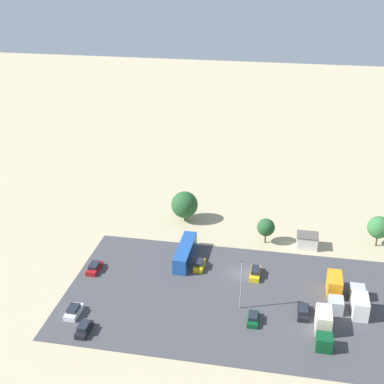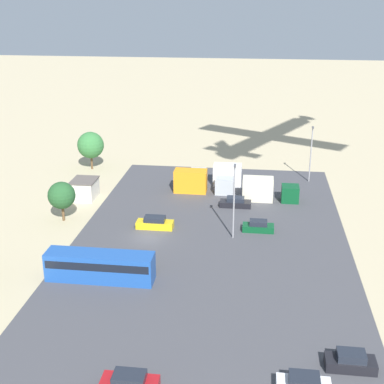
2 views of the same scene
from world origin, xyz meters
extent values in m
plane|color=tan|center=(0.00, 0.00, 0.00)|extent=(400.00, 400.00, 0.00)
cube|color=#424247|center=(0.00, 7.77, 0.04)|extent=(59.15, 33.68, 0.08)
cube|color=silver|center=(-12.58, -12.26, 1.40)|extent=(4.09, 3.34, 2.79)
cube|color=#59514C|center=(-12.58, -12.26, 2.85)|extent=(4.33, 3.58, 0.12)
cube|color=#1E4C9E|center=(10.86, -2.98, 1.64)|extent=(2.59, 11.51, 3.11)
cube|color=black|center=(10.86, -2.98, 2.20)|extent=(2.63, 11.05, 0.87)
cube|color=maroon|center=(26.99, 4.05, 0.49)|extent=(1.95, 4.48, 0.82)
cube|color=#1E232D|center=(26.99, 4.05, 1.20)|extent=(1.64, 2.51, 0.60)
cube|color=gold|center=(-3.07, 0.21, 0.54)|extent=(1.78, 4.79, 0.92)
cube|color=#1E232D|center=(-3.07, 0.21, 1.34)|extent=(1.50, 2.68, 0.68)
cube|color=black|center=(-11.88, 10.25, 0.49)|extent=(1.84, 4.45, 0.81)
cube|color=#1E232D|center=(-11.88, 10.25, 1.19)|extent=(1.55, 2.49, 0.60)
cube|color=black|center=(22.35, 21.28, 0.54)|extent=(1.78, 4.06, 0.91)
cube|color=#1E232D|center=(22.35, 21.28, 1.33)|extent=(1.49, 2.27, 0.67)
cube|color=gold|center=(7.59, -0.45, 0.55)|extent=(1.75, 4.01, 0.93)
cube|color=#1E232D|center=(7.59, -0.45, 1.35)|extent=(1.47, 2.24, 0.68)
cube|color=silver|center=(25.71, 17.32, 0.53)|extent=(1.99, 4.15, 0.90)
cube|color=#1E232D|center=(25.71, 17.32, 1.31)|extent=(1.67, 2.32, 0.66)
cube|color=#0C4723|center=(-3.82, 13.57, 0.49)|extent=(1.74, 4.00, 0.83)
cube|color=#1E232D|center=(-3.82, 13.57, 1.21)|extent=(1.46, 2.24, 0.61)
cube|color=#ADB2B7|center=(-21.05, 3.77, 1.25)|extent=(2.52, 2.49, 2.34)
cube|color=white|center=(-21.05, 8.47, 1.75)|extent=(2.52, 4.42, 3.34)
cube|color=#0C4723|center=(-14.96, 18.06, 1.27)|extent=(2.47, 2.50, 2.39)
cube|color=beige|center=(-14.96, 13.35, 1.79)|extent=(2.47, 4.44, 3.41)
cube|color=#ADB2B7|center=(-17.16, 8.31, 1.30)|extent=(2.45, 2.77, 2.43)
cube|color=orange|center=(-17.16, 3.07, 1.82)|extent=(2.45, 4.93, 3.48)
cylinder|color=brown|center=(-4.12, -12.52, 1.12)|extent=(0.36, 0.36, 2.24)
sphere|color=#235128|center=(-4.12, -12.52, 3.61)|extent=(3.66, 3.66, 3.66)
cylinder|color=brown|center=(14.21, -18.95, 0.88)|extent=(0.36, 0.36, 1.75)
sphere|color=#235128|center=(14.21, -18.95, 3.97)|extent=(5.91, 5.91, 5.91)
cylinder|color=brown|center=(-26.54, -15.50, 1.30)|extent=(0.36, 0.36, 2.59)
sphere|color=#337038|center=(-26.54, -15.50, 4.30)|extent=(4.56, 4.56, 4.56)
cylinder|color=gray|center=(-1.37, 10.46, 4.72)|extent=(0.20, 0.20, 9.28)
cube|color=#4C4C51|center=(-1.37, 10.46, 9.54)|extent=(0.90, 0.28, 0.20)
camera|label=1|loc=(-7.14, 84.62, 56.19)|focal=50.00mm
camera|label=2|loc=(59.47, 13.02, 28.73)|focal=50.00mm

